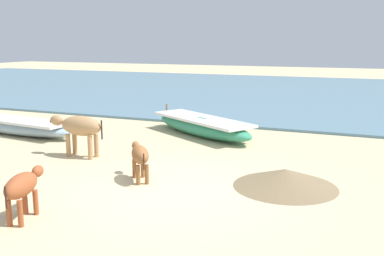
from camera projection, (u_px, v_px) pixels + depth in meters
ground at (170, 191)px, 7.74m from camera, size 80.00×80.00×0.00m
sea_water at (304, 93)px, 22.26m from camera, size 60.00×20.00×0.08m
fishing_boat_0 at (11, 125)px, 12.55m from camera, size 4.65×1.40×0.64m
fishing_boat_2 at (202, 126)px, 12.29m from camera, size 3.88×2.89×0.70m
cow_adult_tan at (79, 127)px, 9.93m from camera, size 1.48×0.45×0.95m
calf_near_rust at (23, 186)px, 6.41m from camera, size 0.51×1.08×0.71m
calf_far_brown at (140, 155)px, 8.23m from camera, size 0.80×0.92×0.68m
debris_pile_0 at (285, 178)px, 7.92m from camera, size 2.45×2.45×0.33m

